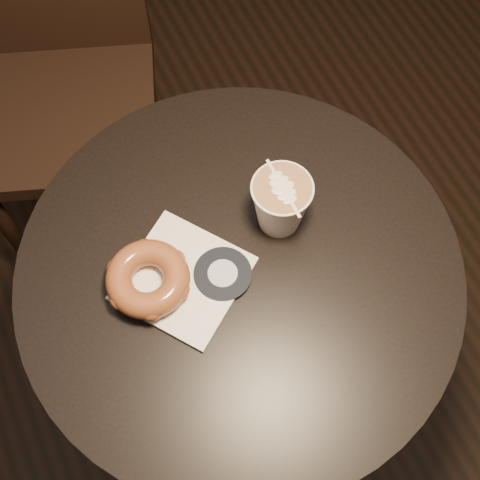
# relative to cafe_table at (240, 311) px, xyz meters

# --- Properties ---
(cafe_table) EXTENTS (0.70, 0.70, 0.75)m
(cafe_table) POSITION_rel_cafe_table_xyz_m (0.00, 0.00, 0.00)
(cafe_table) COLOR black
(cafe_table) RESTS_ON ground
(chair) EXTENTS (0.53, 0.53, 1.04)m
(chair) POSITION_rel_cafe_table_xyz_m (-0.11, 0.71, 0.03)
(chair) COLOR black
(chair) RESTS_ON ground
(pastry_bag) EXTENTS (0.24, 0.24, 0.01)m
(pastry_bag) POSITION_rel_cafe_table_xyz_m (-0.09, 0.02, 0.20)
(pastry_bag) COLOR white
(pastry_bag) RESTS_ON cafe_table
(doughnut) EXTENTS (0.13, 0.13, 0.04)m
(doughnut) POSITION_rel_cafe_table_xyz_m (-0.14, 0.03, 0.23)
(doughnut) COLOR brown
(doughnut) RESTS_ON pastry_bag
(latte_cup) EXTENTS (0.09, 0.09, 0.11)m
(latte_cup) POSITION_rel_cafe_table_xyz_m (0.09, 0.05, 0.25)
(latte_cup) COLOR white
(latte_cup) RESTS_ON cafe_table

